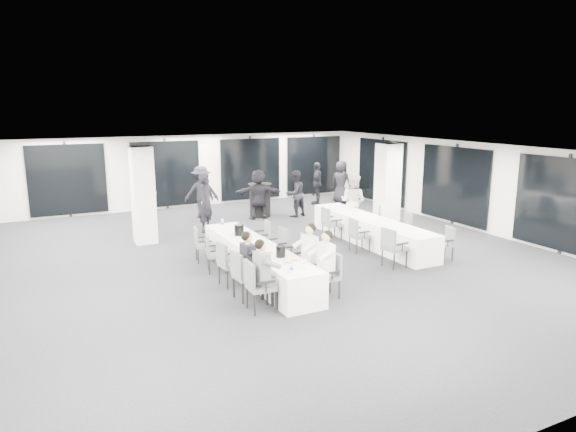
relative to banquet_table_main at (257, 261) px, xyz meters
name	(u,v)px	position (x,y,z in m)	size (l,w,h in m)	color
room	(290,197)	(1.95, 2.14, 1.01)	(14.04, 16.04, 2.84)	black
column_left	(143,195)	(-1.73, 4.23, 1.02)	(0.60, 0.60, 2.80)	white
column_right	(387,189)	(5.27, 2.03, 1.02)	(0.60, 0.60, 2.80)	white
banquet_table_main	(257,261)	(0.00, 0.00, 0.00)	(0.90, 5.00, 0.75)	white
banquet_table_side	(371,231)	(4.07, 1.18, 0.00)	(0.90, 5.00, 0.75)	white
cocktail_table	(260,200)	(2.72, 6.07, 0.23)	(0.86, 0.86, 1.19)	black
chair_main_left_near	(257,283)	(-0.84, -1.94, 0.21)	(0.54, 0.59, 1.02)	#54565C
chair_main_left_second	(243,272)	(-0.84, -1.25, 0.21)	(0.55, 0.61, 1.02)	#54565C
chair_main_left_mid	(228,261)	(-0.84, -0.32, 0.19)	(0.55, 0.60, 0.99)	#54565C
chair_main_left_fourth	(213,251)	(-0.83, 0.73, 0.14)	(0.56, 0.58, 0.91)	#54565C
chair_main_left_far	(201,242)	(-0.83, 1.68, 0.14)	(0.52, 0.56, 0.90)	#54565C
chair_main_right_near	(330,272)	(0.83, -1.91, 0.16)	(0.50, 0.55, 0.94)	#54565C
chair_main_right_second	(314,265)	(0.83, -1.23, 0.12)	(0.50, 0.54, 0.87)	#54565C
chair_main_right_mid	(298,253)	(0.84, -0.47, 0.20)	(0.59, 0.63, 1.01)	#54565C
chair_main_right_fourth	(279,244)	(0.83, 0.57, 0.16)	(0.49, 0.54, 0.94)	#54565C
chair_main_right_far	(263,236)	(0.83, 1.55, 0.15)	(0.54, 0.58, 0.92)	#54565C
chair_side_left_near	(392,245)	(3.24, -0.88, 0.19)	(0.55, 0.60, 0.99)	#54565C
chair_side_left_mid	(357,233)	(3.24, 0.65, 0.16)	(0.50, 0.55, 0.93)	#54565C
chair_side_left_far	(330,221)	(3.24, 2.09, 0.18)	(0.51, 0.57, 0.98)	#54565C
chair_side_right_near	(446,241)	(4.90, -0.96, 0.12)	(0.52, 0.54, 0.86)	#54565C
chair_side_right_mid	(404,226)	(4.90, 0.74, 0.15)	(0.56, 0.59, 0.92)	#54565C
chair_side_right_far	(374,216)	(4.90, 2.19, 0.16)	(0.57, 0.59, 0.93)	#54565C
seated_guest_a	(265,270)	(-0.67, -1.95, 0.44)	(0.50, 0.38, 1.44)	slate
seated_guest_b	(251,260)	(-0.67, -1.25, 0.44)	(0.50, 0.38, 1.44)	black
seated_guest_c	(323,260)	(0.67, -1.91, 0.44)	(0.50, 0.38, 1.44)	silver
seated_guest_d	(307,252)	(0.67, -1.22, 0.44)	(0.50, 0.38, 1.44)	silver
standing_guest_a	(206,199)	(0.28, 4.68, 0.68)	(0.77, 0.62, 2.10)	black
standing_guest_b	(295,191)	(3.82, 5.45, 0.57)	(0.91, 0.56, 1.89)	black
standing_guest_c	(201,189)	(0.78, 6.81, 0.67)	(1.35, 0.69, 2.09)	black
standing_guest_d	(317,181)	(5.70, 7.17, 0.59)	(1.13, 0.64, 1.93)	black
standing_guest_e	(341,179)	(6.69, 6.92, 0.61)	(0.95, 0.58, 1.96)	black
standing_guest_f	(258,191)	(2.49, 5.67, 0.62)	(1.83, 0.71, 2.00)	black
standing_guest_g	(147,198)	(-1.29, 5.92, 0.64)	(0.74, 0.60, 2.04)	silver
standing_guest_h	(353,198)	(4.68, 3.03, 0.63)	(0.97, 0.59, 2.00)	silver
ice_bucket_near	(281,251)	(0.09, -1.09, 0.49)	(0.21, 0.21, 0.24)	black
ice_bucket_far	(239,230)	(-0.03, 1.05, 0.51)	(0.24, 0.24, 0.28)	black
water_bottle_a	(292,267)	(-0.18, -2.14, 0.48)	(0.07, 0.07, 0.21)	silver
water_bottle_b	(250,235)	(0.07, 0.60, 0.47)	(0.06, 0.06, 0.20)	silver
water_bottle_c	(222,223)	(-0.09, 2.14, 0.48)	(0.07, 0.07, 0.21)	silver
plate_a	(287,263)	(0.00, -1.58, 0.39)	(0.20, 0.20, 0.03)	white
plate_b	(294,260)	(0.21, -1.50, 0.39)	(0.22, 0.22, 0.03)	white
plate_c	(270,253)	(-0.01, -0.74, 0.39)	(0.19, 0.19, 0.03)	white
wine_glass	(305,262)	(0.14, -2.09, 0.54)	(0.08, 0.08, 0.21)	silver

